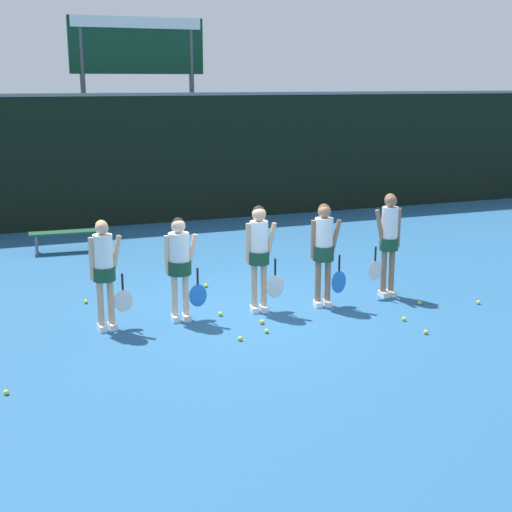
{
  "coord_description": "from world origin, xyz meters",
  "views": [
    {
      "loc": [
        -3.92,
        -10.39,
        3.68
      ],
      "look_at": [
        0.02,
        -0.0,
        0.94
      ],
      "focal_mm": 50.0,
      "sensor_mm": 36.0,
      "label": 1
    }
  ],
  "objects_px": {
    "scoreboard": "(138,62)",
    "bench_courtside": "(68,234)",
    "player_4": "(389,236)",
    "tennis_ball_6": "(420,303)",
    "tennis_ball_11": "(267,331)",
    "tennis_ball_0": "(206,285)",
    "tennis_ball_1": "(240,339)",
    "tennis_ball_4": "(326,273)",
    "tennis_ball_9": "(404,319)",
    "tennis_ball_5": "(221,314)",
    "tennis_ball_8": "(6,392)",
    "player_0": "(104,267)",
    "tennis_ball_7": "(479,302)",
    "tennis_ball_10": "(86,302)",
    "tennis_ball_3": "(262,322)",
    "player_1": "(180,260)",
    "tennis_ball_2": "(426,332)",
    "player_2": "(259,249)",
    "player_3": "(324,246)"
  },
  "relations": [
    {
      "from": "tennis_ball_5",
      "to": "scoreboard",
      "type": "bearing_deg",
      "value": 85.23
    },
    {
      "from": "player_2",
      "to": "tennis_ball_9",
      "type": "xyz_separation_m",
      "value": [
        1.95,
        -1.29,
        -1.0
      ]
    },
    {
      "from": "tennis_ball_7",
      "to": "tennis_ball_2",
      "type": "bearing_deg",
      "value": -150.89
    },
    {
      "from": "bench_courtside",
      "to": "tennis_ball_8",
      "type": "bearing_deg",
      "value": -97.74
    },
    {
      "from": "player_4",
      "to": "tennis_ball_8",
      "type": "height_order",
      "value": "player_4"
    },
    {
      "from": "player_0",
      "to": "tennis_ball_9",
      "type": "relative_size",
      "value": 24.83
    },
    {
      "from": "player_2",
      "to": "tennis_ball_4",
      "type": "xyz_separation_m",
      "value": [
        2.03,
        1.64,
        -1.0
      ]
    },
    {
      "from": "scoreboard",
      "to": "player_4",
      "type": "xyz_separation_m",
      "value": [
        2.27,
        -9.61,
        -3.1
      ]
    },
    {
      "from": "scoreboard",
      "to": "bench_courtside",
      "type": "relative_size",
      "value": 3.21
    },
    {
      "from": "player_4",
      "to": "tennis_ball_0",
      "type": "distance_m",
      "value": 3.41
    },
    {
      "from": "tennis_ball_6",
      "to": "scoreboard",
      "type": "bearing_deg",
      "value": 103.85
    },
    {
      "from": "tennis_ball_4",
      "to": "tennis_ball_9",
      "type": "height_order",
      "value": "same"
    },
    {
      "from": "tennis_ball_7",
      "to": "tennis_ball_10",
      "type": "bearing_deg",
      "value": 158.9
    },
    {
      "from": "bench_courtside",
      "to": "tennis_ball_10",
      "type": "relative_size",
      "value": 23.75
    },
    {
      "from": "player_3",
      "to": "tennis_ball_9",
      "type": "distance_m",
      "value": 1.76
    },
    {
      "from": "tennis_ball_3",
      "to": "tennis_ball_6",
      "type": "relative_size",
      "value": 1.12
    },
    {
      "from": "tennis_ball_9",
      "to": "player_0",
      "type": "bearing_deg",
      "value": 163.87
    },
    {
      "from": "tennis_ball_1",
      "to": "tennis_ball_6",
      "type": "height_order",
      "value": "tennis_ball_1"
    },
    {
      "from": "tennis_ball_0",
      "to": "tennis_ball_1",
      "type": "relative_size",
      "value": 1.03
    },
    {
      "from": "player_0",
      "to": "tennis_ball_7",
      "type": "height_order",
      "value": "player_0"
    },
    {
      "from": "tennis_ball_2",
      "to": "tennis_ball_6",
      "type": "height_order",
      "value": "tennis_ball_2"
    },
    {
      "from": "player_0",
      "to": "tennis_ball_7",
      "type": "bearing_deg",
      "value": -13.56
    },
    {
      "from": "player_3",
      "to": "tennis_ball_8",
      "type": "bearing_deg",
      "value": -149.36
    },
    {
      "from": "tennis_ball_1",
      "to": "tennis_ball_8",
      "type": "distance_m",
      "value": 3.33
    },
    {
      "from": "tennis_ball_10",
      "to": "player_1",
      "type": "bearing_deg",
      "value": -46.93
    },
    {
      "from": "player_4",
      "to": "tennis_ball_6",
      "type": "xyz_separation_m",
      "value": [
        0.26,
        -0.65,
        -1.04
      ]
    },
    {
      "from": "player_0",
      "to": "tennis_ball_1",
      "type": "relative_size",
      "value": 24.77
    },
    {
      "from": "scoreboard",
      "to": "tennis_ball_1",
      "type": "height_order",
      "value": "scoreboard"
    },
    {
      "from": "tennis_ball_0",
      "to": "tennis_ball_7",
      "type": "relative_size",
      "value": 1.04
    },
    {
      "from": "player_1",
      "to": "tennis_ball_0",
      "type": "distance_m",
      "value": 2.06
    },
    {
      "from": "tennis_ball_1",
      "to": "tennis_ball_3",
      "type": "relative_size",
      "value": 0.95
    },
    {
      "from": "tennis_ball_9",
      "to": "bench_courtside",
      "type": "bearing_deg",
      "value": 123.36
    },
    {
      "from": "player_1",
      "to": "tennis_ball_8",
      "type": "distance_m",
      "value": 3.45
    },
    {
      "from": "player_0",
      "to": "tennis_ball_1",
      "type": "height_order",
      "value": "player_0"
    },
    {
      "from": "tennis_ball_5",
      "to": "tennis_ball_9",
      "type": "xyz_separation_m",
      "value": [
        2.63,
        -1.26,
        -0.0
      ]
    },
    {
      "from": "player_4",
      "to": "tennis_ball_8",
      "type": "distance_m",
      "value": 6.77
    },
    {
      "from": "player_2",
      "to": "tennis_ball_6",
      "type": "bearing_deg",
      "value": -4.39
    },
    {
      "from": "tennis_ball_7",
      "to": "tennis_ball_3",
      "type": "bearing_deg",
      "value": 174.62
    },
    {
      "from": "tennis_ball_8",
      "to": "tennis_ball_9",
      "type": "bearing_deg",
      "value": 6.12
    },
    {
      "from": "player_2",
      "to": "tennis_ball_11",
      "type": "xyz_separation_m",
      "value": [
        -0.28,
        -1.04,
        -1.0
      ]
    },
    {
      "from": "tennis_ball_1",
      "to": "tennis_ball_4",
      "type": "height_order",
      "value": "same"
    },
    {
      "from": "tennis_ball_2",
      "to": "tennis_ball_5",
      "type": "distance_m",
      "value": 3.22
    },
    {
      "from": "tennis_ball_6",
      "to": "tennis_ball_11",
      "type": "bearing_deg",
      "value": -172.47
    },
    {
      "from": "player_0",
      "to": "tennis_ball_0",
      "type": "bearing_deg",
      "value": 34.0
    },
    {
      "from": "tennis_ball_0",
      "to": "tennis_ball_5",
      "type": "bearing_deg",
      "value": -98.81
    },
    {
      "from": "tennis_ball_1",
      "to": "tennis_ball_9",
      "type": "bearing_deg",
      "value": -1.83
    },
    {
      "from": "tennis_ball_5",
      "to": "tennis_ball_8",
      "type": "distance_m",
      "value": 3.84
    },
    {
      "from": "player_0",
      "to": "bench_courtside",
      "type": "bearing_deg",
      "value": 85.27
    },
    {
      "from": "player_3",
      "to": "tennis_ball_5",
      "type": "height_order",
      "value": "player_3"
    },
    {
      "from": "tennis_ball_8",
      "to": "tennis_ball_11",
      "type": "xyz_separation_m",
      "value": [
        3.73,
        0.89,
        0.0
      ]
    }
  ]
}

